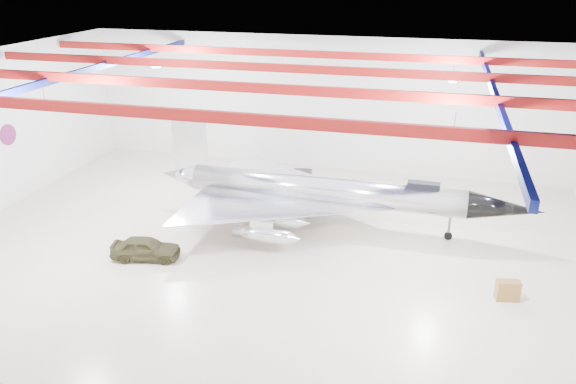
% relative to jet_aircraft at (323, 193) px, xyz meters
% --- Properties ---
extents(floor, '(40.00, 40.00, 0.00)m').
position_rel_jet_aircraft_xyz_m(floor, '(-2.57, -3.64, -2.26)').
color(floor, beige).
rests_on(floor, ground).
extents(wall_back, '(40.00, 0.00, 40.00)m').
position_rel_jet_aircraft_xyz_m(wall_back, '(-2.57, 11.36, 3.24)').
color(wall_back, silver).
rests_on(wall_back, floor).
extents(ceiling, '(40.00, 40.00, 0.00)m').
position_rel_jet_aircraft_xyz_m(ceiling, '(-2.57, -3.64, 8.74)').
color(ceiling, '#0A0F38').
rests_on(ceiling, wall_back).
extents(ceiling_structure, '(39.50, 29.50, 1.08)m').
position_rel_jet_aircraft_xyz_m(ceiling_structure, '(-2.57, -3.64, 8.07)').
color(ceiling_structure, maroon).
rests_on(ceiling_structure, ceiling).
extents(wall_roundel, '(0.10, 1.50, 1.50)m').
position_rel_jet_aircraft_xyz_m(wall_roundel, '(-22.51, -1.64, 2.74)').
color(wall_roundel, '#B21414').
rests_on(wall_roundel, wall_left).
extents(jet_aircraft, '(25.19, 14.59, 6.88)m').
position_rel_jet_aircraft_xyz_m(jet_aircraft, '(0.00, 0.00, 0.00)').
color(jet_aircraft, silver).
rests_on(jet_aircraft, floor).
extents(jeep, '(4.28, 2.42, 1.37)m').
position_rel_jet_aircraft_xyz_m(jeep, '(-9.12, -7.34, -1.57)').
color(jeep, '#36331B').
rests_on(jeep, floor).
extents(desk, '(1.28, 0.82, 1.09)m').
position_rel_jet_aircraft_xyz_m(desk, '(11.11, -6.45, -1.71)').
color(desk, brown).
rests_on(desk, floor).
extents(crate_ply, '(0.47, 0.38, 0.32)m').
position_rel_jet_aircraft_xyz_m(crate_ply, '(-9.30, 0.68, -2.10)').
color(crate_ply, olive).
rests_on(crate_ply, floor).
extents(toolbox_red, '(0.44, 0.38, 0.27)m').
position_rel_jet_aircraft_xyz_m(toolbox_red, '(-7.18, 4.14, -2.12)').
color(toolbox_red, maroon).
rests_on(toolbox_red, floor).
extents(engine_drum, '(0.55, 0.55, 0.38)m').
position_rel_jet_aircraft_xyz_m(engine_drum, '(-1.64, 0.19, -2.06)').
color(engine_drum, '#59595B').
rests_on(engine_drum, floor).
extents(parts_bin, '(0.79, 0.69, 0.47)m').
position_rel_jet_aircraft_xyz_m(parts_bin, '(-1.10, 3.46, -2.02)').
color(parts_bin, olive).
rests_on(parts_bin, floor).
extents(crate_small, '(0.40, 0.33, 0.25)m').
position_rel_jet_aircraft_xyz_m(crate_small, '(-8.33, 1.75, -2.13)').
color(crate_small, '#59595B').
rests_on(crate_small, floor).
extents(spares_box, '(0.50, 0.50, 0.36)m').
position_rel_jet_aircraft_xyz_m(spares_box, '(0.98, 4.25, -2.07)').
color(spares_box, '#59595B').
rests_on(spares_box, floor).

